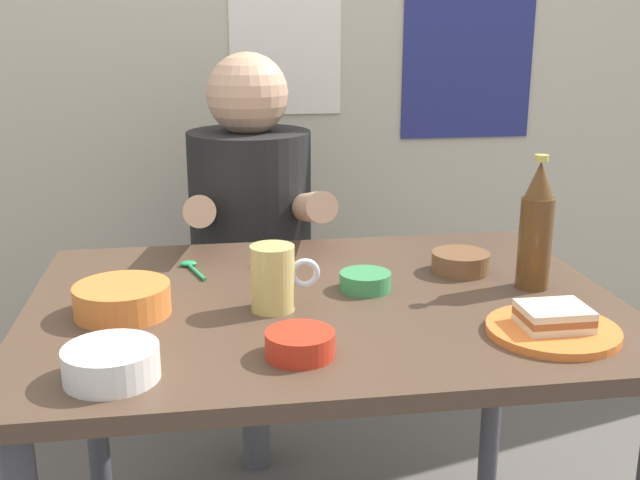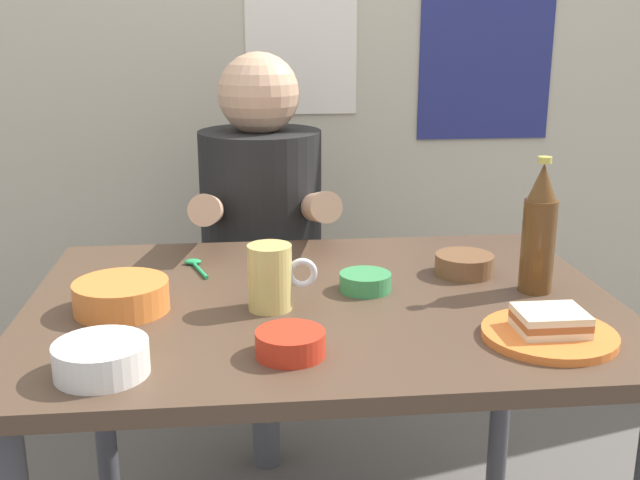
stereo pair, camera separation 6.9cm
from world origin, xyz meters
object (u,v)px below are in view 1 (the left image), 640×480
object	(u,v)px
stool	(254,354)
beer_mug	(274,278)
dining_table	(324,344)
plate_orange	(553,330)
person_seated	(251,210)
sauce_bowl_chili	(300,343)
beer_bottle	(536,229)
sandwich	(554,316)

from	to	relation	value
stool	beer_mug	xyz separation A→B (m)	(-0.00, -0.67, 0.45)
stool	dining_table	bearing A→B (deg)	-81.28
dining_table	plate_orange	bearing A→B (deg)	-33.14
person_seated	sauce_bowl_chili	bearing A→B (deg)	-88.72
stool	plate_orange	distance (m)	1.05
beer_bottle	plate_orange	bearing A→B (deg)	-105.43
plate_orange	beer_bottle	xyz separation A→B (m)	(0.06, 0.23, 0.11)
dining_table	plate_orange	xyz separation A→B (m)	(0.35, -0.23, 0.10)
sandwich	plate_orange	bearing A→B (deg)	0.00
plate_orange	sandwich	xyz separation A→B (m)	(0.00, 0.00, 0.02)
person_seated	sandwich	bearing A→B (deg)	-62.22
person_seated	beer_mug	world-z (taller)	person_seated
plate_orange	sauce_bowl_chili	xyz separation A→B (m)	(-0.43, -0.02, 0.02)
dining_table	beer_mug	size ratio (longest dim) A/B	8.73
sandwich	beer_mug	bearing A→B (deg)	157.50
stool	person_seated	size ratio (longest dim) A/B	0.63
beer_mug	person_seated	bearing A→B (deg)	89.92
sandwich	dining_table	bearing A→B (deg)	146.86
sandwich	person_seated	bearing A→B (deg)	117.78
sandwich	beer_mug	xyz separation A→B (m)	(-0.45, 0.19, 0.03)
stool	beer_mug	size ratio (longest dim) A/B	3.57
beer_mug	sandwich	bearing A→B (deg)	-22.50
person_seated	beer_mug	size ratio (longest dim) A/B	5.71
sauce_bowl_chili	stool	bearing A→B (deg)	91.26
dining_table	beer_mug	world-z (taller)	beer_mug
person_seated	plate_orange	world-z (taller)	person_seated
person_seated	sandwich	distance (m)	0.96
plate_orange	beer_bottle	world-z (taller)	beer_bottle
person_seated	beer_bottle	size ratio (longest dim) A/B	2.75
person_seated	sauce_bowl_chili	size ratio (longest dim) A/B	6.54
beer_mug	beer_bottle	size ratio (longest dim) A/B	0.48
dining_table	stool	world-z (taller)	dining_table
stool	sauce_bowl_chili	size ratio (longest dim) A/B	4.09
stool	sauce_bowl_chili	world-z (taller)	sauce_bowl_chili
person_seated	sauce_bowl_chili	world-z (taller)	person_seated
sauce_bowl_chili	beer_mug	bearing A→B (deg)	95.63
person_seated	stool	bearing A→B (deg)	90.00
sauce_bowl_chili	sandwich	bearing A→B (deg)	2.68
plate_orange	stool	bearing A→B (deg)	117.47
stool	person_seated	world-z (taller)	person_seated
stool	sauce_bowl_chili	bearing A→B (deg)	-88.74
person_seated	beer_bottle	bearing A→B (deg)	-50.57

